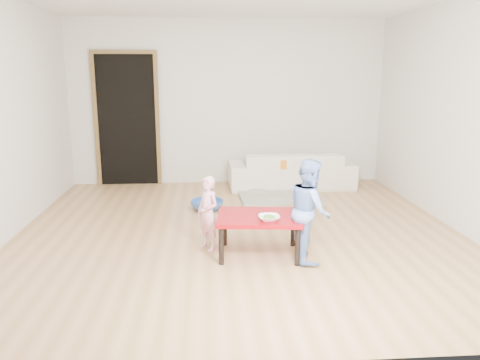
{
  "coord_description": "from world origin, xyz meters",
  "views": [
    {
      "loc": [
        -0.35,
        -5.06,
        1.77
      ],
      "look_at": [
        0.0,
        -0.2,
        0.65
      ],
      "focal_mm": 35.0,
      "sensor_mm": 36.0,
      "label": 1
    }
  ],
  "objects": [
    {
      "name": "floor",
      "position": [
        0.0,
        0.0,
        0.0
      ],
      "size": [
        5.0,
        5.0,
        0.01
      ],
      "primitive_type": "cube",
      "color": "#A17845",
      "rests_on": "ground"
    },
    {
      "name": "cushion",
      "position": [
        0.61,
        1.91,
        0.44
      ],
      "size": [
        0.55,
        0.51,
        0.13
      ],
      "primitive_type": "cube",
      "rotation": [
        0.0,
        0.0,
        -0.14
      ],
      "color": "orange",
      "rests_on": "sofa"
    },
    {
      "name": "left_wall",
      "position": [
        -2.5,
        0.0,
        1.3
      ],
      "size": [
        0.02,
        5.0,
        2.6
      ],
      "primitive_type": "cube",
      "color": "beige",
      "rests_on": "floor"
    },
    {
      "name": "right_wall",
      "position": [
        2.5,
        0.0,
        1.3
      ],
      "size": [
        0.02,
        5.0,
        2.6
      ],
      "primitive_type": "cube",
      "color": "beige",
      "rests_on": "floor"
    },
    {
      "name": "bowl",
      "position": [
        0.23,
        -0.88,
        0.43
      ],
      "size": [
        0.2,
        0.2,
        0.05
      ],
      "primitive_type": "imported",
      "color": "white",
      "rests_on": "red_table"
    },
    {
      "name": "basin",
      "position": [
        -0.36,
        0.88,
        0.07
      ],
      "size": [
        0.43,
        0.43,
        0.13
      ],
      "primitive_type": "imported",
      "color": "#29539C",
      "rests_on": "floor"
    },
    {
      "name": "back_wall",
      "position": [
        0.0,
        2.5,
        1.3
      ],
      "size": [
        5.0,
        0.02,
        2.6
      ],
      "primitive_type": "cube",
      "color": "beige",
      "rests_on": "floor"
    },
    {
      "name": "sofa",
      "position": [
        0.97,
        2.05,
        0.28
      ],
      "size": [
        1.95,
        0.78,
        0.57
      ],
      "primitive_type": "imported",
      "rotation": [
        0.0,
        0.0,
        3.16
      ],
      "color": "white",
      "rests_on": "floor"
    },
    {
      "name": "red_table",
      "position": [
        0.15,
        -0.71,
        0.2
      ],
      "size": [
        0.87,
        0.69,
        0.41
      ],
      "primitive_type": null,
      "rotation": [
        0.0,
        0.0,
        -0.1
      ],
      "color": "maroon",
      "rests_on": "floor"
    },
    {
      "name": "broccoli",
      "position": [
        0.23,
        -0.88,
        0.44
      ],
      "size": [
        0.12,
        0.12,
        0.06
      ],
      "primitive_type": null,
      "color": "#2D5919",
      "rests_on": "red_table"
    },
    {
      "name": "child_pink",
      "position": [
        -0.35,
        -0.51,
        0.38
      ],
      "size": [
        0.31,
        0.33,
        0.76
      ],
      "primitive_type": "imported",
      "rotation": [
        0.0,
        0.0,
        -0.91
      ],
      "color": "pink",
      "rests_on": "floor"
    },
    {
      "name": "doorway",
      "position": [
        -1.6,
        2.48,
        1.02
      ],
      "size": [
        1.02,
        0.08,
        2.11
      ],
      "primitive_type": null,
      "color": "brown",
      "rests_on": "back_wall"
    },
    {
      "name": "blanket",
      "position": [
        0.68,
        1.41,
        0.03
      ],
      "size": [
        1.16,
        0.97,
        0.06
      ],
      "primitive_type": null,
      "rotation": [
        0.0,
        0.0,
        0.03
      ],
      "color": "#9C9B8A",
      "rests_on": "floor"
    },
    {
      "name": "child_blue",
      "position": [
        0.62,
        -0.85,
        0.5
      ],
      "size": [
        0.39,
        0.49,
        0.99
      ],
      "primitive_type": "imported",
      "rotation": [
        0.0,
        0.0,
        1.6
      ],
      "color": "#577ACB",
      "rests_on": "floor"
    }
  ]
}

